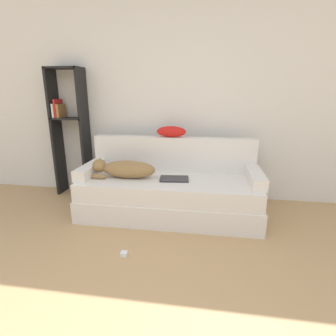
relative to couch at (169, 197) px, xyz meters
The scene contains 10 objects.
wall_back 1.33m from the couch, 97.88° to the left, with size 7.55×0.06×2.70m.
couch is the anchor object (origin of this frame).
couch_backrest 0.56m from the couch, 90.00° to the left, with size 2.02×0.15×0.42m.
couch_arm_left 1.00m from the couch, behind, with size 0.15×0.65×0.13m.
couch_arm_right 1.00m from the couch, ahead, with size 0.15×0.65×0.13m.
dog 0.62m from the couch, behind, with size 0.75×0.24×0.22m.
laptop 0.25m from the couch, 32.12° to the right, with size 0.34×0.25×0.02m.
throw_pillow 0.80m from the couch, 94.55° to the left, with size 0.37×0.15×0.14m.
bookshelf 1.72m from the couch, 160.75° to the left, with size 0.46×0.26×1.73m.
power_adapter 0.95m from the couch, 107.36° to the right, with size 0.06×0.06×0.03m.
Camera 1 is at (0.52, -0.86, 1.40)m, focal length 28.00 mm.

